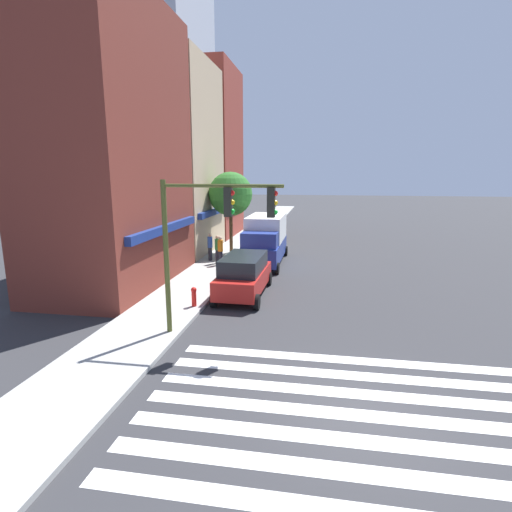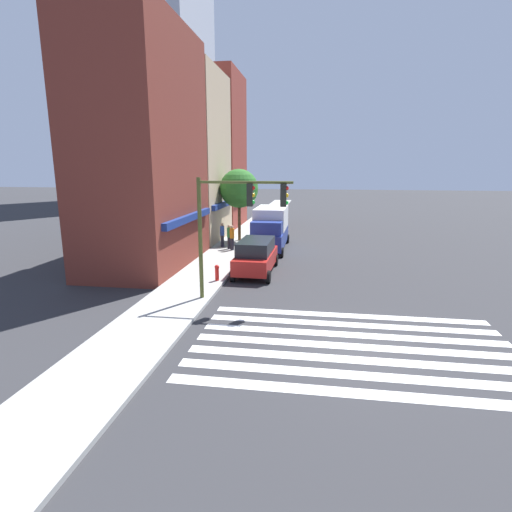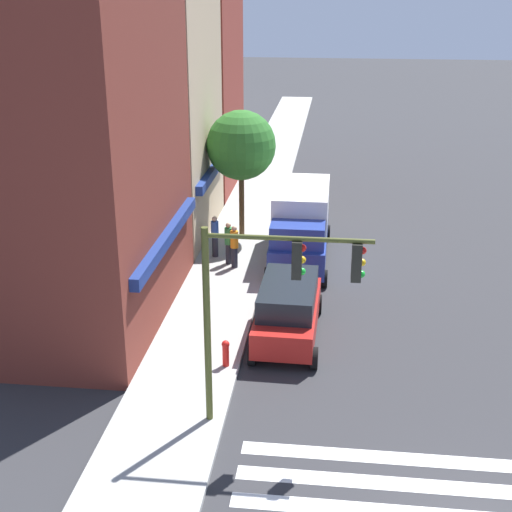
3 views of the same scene
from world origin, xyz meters
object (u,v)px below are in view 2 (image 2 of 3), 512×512
Objects in this scene: pedestrian_green_top at (229,236)px; fire_hydrant at (217,272)px; box_truck_blue at (270,228)px; suv_red at (256,255)px; street_tree at (239,189)px; traffic_signal at (235,214)px; pedestrian_orange_vest at (232,237)px; pedestrian_blue_shirt at (222,234)px.

pedestrian_green_top reaches higher than fire_hydrant.
fire_hydrant is (-9.43, 1.70, -0.97)m from box_truck_blue.
street_tree is at bearing 17.78° from suv_red.
fire_hydrant is at bearing 161.48° from pedestrian_green_top.
traffic_signal is 0.97× the size of street_tree.
pedestrian_orange_vest is 2.10× the size of fire_hydrant.
fire_hydrant is at bearing 169.61° from box_truck_blue.
street_tree is (2.81, -0.75, 3.22)m from pedestrian_blue_shirt.
traffic_signal reaches higher than pedestrian_green_top.
pedestrian_green_top is (0.38, 0.30, 0.00)m from pedestrian_orange_vest.
fire_hydrant is (2.79, 1.56, -3.39)m from traffic_signal.
suv_red is at bearing -35.73° from fire_hydrant.
pedestrian_green_top is at bearing 116.61° from pedestrian_blue_shirt.
pedestrian_green_top is 4.79m from street_tree.
pedestrian_blue_shirt is at bearing 165.05° from street_tree.
fire_hydrant is at bearing -174.67° from street_tree.
pedestrian_blue_shirt is at bearing 11.64° from fire_hydrant.
pedestrian_orange_vest and pedestrian_green_top have the same top height.
pedestrian_orange_vest is at bearing -176.64° from street_tree.
pedestrian_orange_vest is at bearing 26.26° from suv_red.
traffic_signal reaches higher than suv_red.
box_truck_blue reaches higher than suv_red.
pedestrian_blue_shirt is 1.01m from pedestrian_green_top.
suv_red is at bearing -163.47° from street_tree.
traffic_signal is 3.12× the size of pedestrian_orange_vest.
pedestrian_orange_vest is 0.31× the size of street_tree.
pedestrian_green_top is 8.35m from fire_hydrant.
suv_red is 6.55m from pedestrian_green_top.
box_truck_blue is 3.05m from pedestrian_orange_vest.
traffic_signal is at bearing 140.37° from pedestrian_orange_vest.
pedestrian_orange_vest reaches higher than fire_hydrant.
traffic_signal is 12.46m from box_truck_blue.
pedestrian_green_top is at bearing 178.96° from street_tree.
pedestrian_orange_vest is (-1.55, 2.57, -0.51)m from box_truck_blue.
traffic_signal is 12.61m from pedestrian_blue_shirt.
street_tree is (3.93, 0.23, 3.22)m from pedestrian_orange_vest.
box_truck_blue is (7.06, -0.00, 0.56)m from suv_red.
suv_red is (5.16, -0.14, -2.97)m from traffic_signal.
pedestrian_green_top is (-0.73, -0.69, 0.00)m from pedestrian_blue_shirt.
pedestrian_blue_shirt is at bearing 96.89° from box_truck_blue.
pedestrian_orange_vest is (10.67, 2.43, -2.93)m from traffic_signal.
street_tree is at bearing -49.12° from pedestrian_orange_vest.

